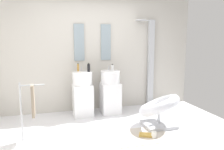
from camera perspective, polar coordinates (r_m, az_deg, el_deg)
ground_plane at (r=3.89m, az=0.13°, el=-15.62°), size 4.80×3.60×0.04m
rear_partition at (r=5.15m, az=-5.03°, el=5.62°), size 4.80×0.10×2.60m
pedestal_sink_left at (r=4.79m, az=-7.40°, el=-4.70°), size 0.41×0.41×1.03m
pedestal_sink_right at (r=4.91m, az=-0.44°, el=-4.28°), size 0.41×0.41×1.03m
vanity_mirror_left at (r=5.02m, az=-8.31°, el=8.13°), size 0.22×0.03×0.80m
vanity_mirror_right at (r=5.14m, az=-1.59°, el=8.24°), size 0.22×0.03×0.80m
shower_column at (r=5.49m, az=9.59°, el=3.43°), size 0.49×0.24×2.05m
lounge_chair at (r=4.29m, az=11.77°, el=-8.14°), size 1.10×1.10×0.65m
towel_rack at (r=3.77m, az=-19.72°, el=-6.48°), size 0.37×0.22×0.95m
area_rug at (r=3.94m, az=7.33°, el=-14.98°), size 0.93×0.66×0.01m
magazine_ochre at (r=3.93m, az=8.54°, el=-14.71°), size 0.27×0.23×0.03m
coffee_mug at (r=3.88m, az=10.51°, el=-14.54°), size 0.08×0.08×0.10m
soap_bottle_black at (r=4.73m, az=-5.90°, el=1.84°), size 0.06×0.06×0.18m
soap_bottle_white at (r=4.94m, az=0.12°, el=1.95°), size 0.06×0.06×0.13m
soap_bottle_amber at (r=4.82m, az=-8.56°, el=1.93°), size 0.04×0.04×0.18m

